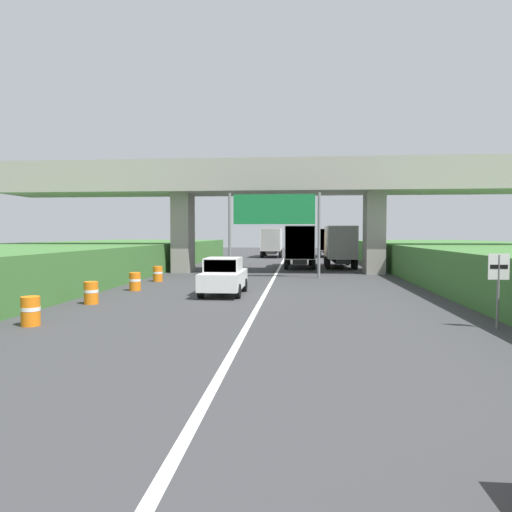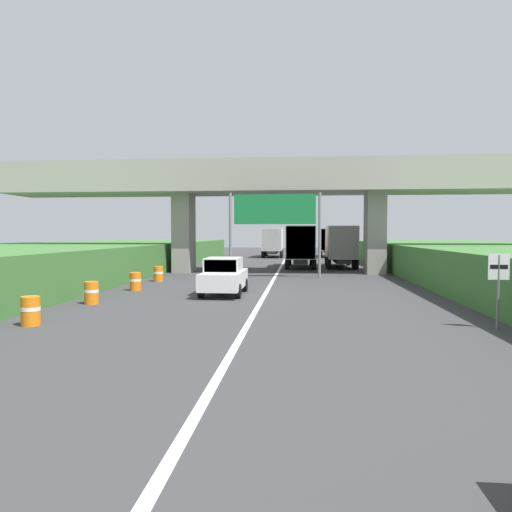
% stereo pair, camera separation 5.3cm
% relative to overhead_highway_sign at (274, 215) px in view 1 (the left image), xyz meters
% --- Properties ---
extents(lane_centre_stripe, '(0.20, 100.03, 0.01)m').
position_rel_overhead_highway_sign_xyz_m(lane_centre_stripe, '(0.00, -3.52, -4.01)').
color(lane_centre_stripe, white).
rests_on(lane_centre_stripe, ground).
extents(overpass_bridge, '(40.00, 4.80, 7.93)m').
position_rel_overhead_highway_sign_xyz_m(overpass_bridge, '(0.00, 3.99, 1.98)').
color(overpass_bridge, '#9E998E').
rests_on(overpass_bridge, ground).
extents(overhead_highway_sign, '(5.88, 0.18, 5.43)m').
position_rel_overhead_highway_sign_xyz_m(overhead_highway_sign, '(0.00, 0.00, 0.00)').
color(overhead_highway_sign, slate).
rests_on(overhead_highway_sign, ground).
extents(speed_limit_sign, '(0.60, 0.08, 2.23)m').
position_rel_overhead_highway_sign_xyz_m(speed_limit_sign, '(7.40, -15.74, -2.54)').
color(speed_limit_sign, slate).
rests_on(speed_limit_sign, ground).
extents(truck_red, '(2.44, 7.30, 3.44)m').
position_rel_overhead_highway_sign_xyz_m(truck_red, '(4.99, 9.92, -2.08)').
color(truck_red, black).
rests_on(truck_red, ground).
extents(truck_silver, '(2.44, 7.30, 3.44)m').
position_rel_overhead_highway_sign_xyz_m(truck_silver, '(-1.61, 26.95, -2.08)').
color(truck_silver, black).
rests_on(truck_silver, ground).
extents(truck_yellow, '(2.44, 7.30, 3.44)m').
position_rel_overhead_highway_sign_xyz_m(truck_yellow, '(1.67, 9.38, -2.08)').
color(truck_yellow, black).
rests_on(truck_yellow, ground).
extents(truck_blue, '(2.44, 7.30, 3.44)m').
position_rel_overhead_highway_sign_xyz_m(truck_blue, '(5.16, 28.20, -2.08)').
color(truck_blue, black).
rests_on(truck_blue, ground).
extents(car_white, '(1.86, 4.10, 1.72)m').
position_rel_overhead_highway_sign_xyz_m(car_white, '(-1.88, -8.62, -3.16)').
color(car_white, silver).
rests_on(car_white, ground).
extents(construction_barrel_2, '(0.57, 0.57, 0.90)m').
position_rel_overhead_highway_sign_xyz_m(construction_barrel_2, '(-6.60, -16.46, -3.56)').
color(construction_barrel_2, orange).
rests_on(construction_barrel_2, ground).
extents(construction_barrel_3, '(0.57, 0.57, 0.90)m').
position_rel_overhead_highway_sign_xyz_m(construction_barrel_3, '(-6.73, -11.96, -3.56)').
color(construction_barrel_3, orange).
rests_on(construction_barrel_3, ground).
extents(construction_barrel_4, '(0.57, 0.57, 0.90)m').
position_rel_overhead_highway_sign_xyz_m(construction_barrel_4, '(-6.51, -7.45, -3.56)').
color(construction_barrel_4, orange).
rests_on(construction_barrel_4, ground).
extents(construction_barrel_5, '(0.57, 0.57, 0.90)m').
position_rel_overhead_highway_sign_xyz_m(construction_barrel_5, '(-6.72, -2.95, -3.56)').
color(construction_barrel_5, orange).
rests_on(construction_barrel_5, ground).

